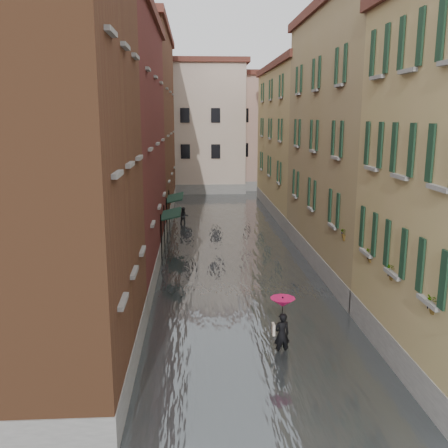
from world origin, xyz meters
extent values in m
plane|color=#5D5D5F|center=(0.00, 0.00, 0.00)|extent=(120.00, 120.00, 0.00)
cube|color=#4C5254|center=(0.00, 13.00, 0.10)|extent=(10.00, 60.00, 0.20)
cube|color=brown|center=(-7.00, -2.00, 6.50)|extent=(6.00, 8.00, 13.00)
cube|color=#5A1D1C|center=(-7.00, 9.00, 6.25)|extent=(6.00, 14.00, 12.50)
cube|color=brown|center=(-7.00, 24.00, 7.00)|extent=(6.00, 16.00, 14.00)
cube|color=#97805B|center=(7.00, 9.00, 6.50)|extent=(6.00, 14.00, 13.00)
cube|color=tan|center=(7.00, 24.00, 5.75)|extent=(6.00, 16.00, 11.50)
cube|color=beige|center=(-3.00, 38.00, 6.50)|extent=(12.00, 9.00, 13.00)
cube|color=tan|center=(6.00, 40.00, 6.00)|extent=(10.00, 9.00, 12.00)
cube|color=#173326|center=(-3.45, 11.35, 2.55)|extent=(1.09, 2.76, 0.31)
cylinder|color=black|center=(-3.95, 9.97, 1.40)|extent=(0.06, 0.06, 2.80)
cylinder|color=black|center=(-3.95, 12.73, 1.40)|extent=(0.06, 0.06, 2.80)
cube|color=#173326|center=(-3.45, 17.06, 2.55)|extent=(1.09, 3.27, 0.31)
cylinder|color=black|center=(-3.95, 15.42, 1.40)|extent=(0.06, 0.06, 2.80)
cylinder|color=black|center=(-3.95, 18.69, 1.40)|extent=(0.06, 0.06, 2.80)
cube|color=maroon|center=(4.12, -4.52, 3.15)|extent=(0.22, 0.85, 0.18)
imported|color=#265926|center=(4.12, -4.52, 3.57)|extent=(0.59, 0.51, 0.66)
cube|color=maroon|center=(4.12, -1.78, 3.15)|extent=(0.22, 0.85, 0.18)
imported|color=#265926|center=(4.12, -1.78, 3.57)|extent=(0.59, 0.51, 0.66)
cube|color=maroon|center=(4.12, 0.17, 3.15)|extent=(0.22, 0.85, 0.18)
imported|color=#265926|center=(4.12, 0.17, 3.57)|extent=(0.59, 0.51, 0.66)
cube|color=maroon|center=(4.12, 3.25, 3.15)|extent=(0.22, 0.85, 0.18)
imported|color=#265926|center=(4.12, 3.25, 3.57)|extent=(0.59, 0.51, 0.66)
imported|color=black|center=(0.75, -0.93, 0.77)|extent=(0.63, 0.49, 1.53)
cube|color=beige|center=(0.47, -0.88, 0.95)|extent=(0.08, 0.30, 0.38)
cylinder|color=black|center=(0.75, -0.93, 1.35)|extent=(0.02, 0.02, 1.00)
cone|color=#CE0D4E|center=(0.75, -0.93, 1.92)|extent=(0.85, 0.85, 0.28)
imported|color=black|center=(-2.95, 19.72, 0.70)|extent=(0.73, 0.60, 1.41)
camera|label=1|loc=(-2.10, -16.33, 7.93)|focal=40.00mm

